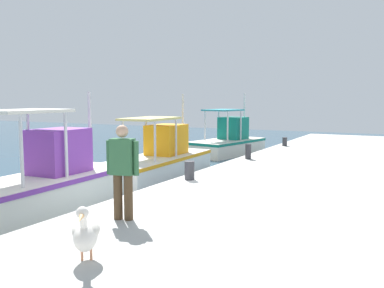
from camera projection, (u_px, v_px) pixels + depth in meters
quay_pier at (365, 234)px, 8.21m from camera, size 36.00×10.00×0.80m
fishing_boat_second at (44, 185)px, 11.16m from camera, size 5.35×2.04×3.15m
fishing_boat_third at (159, 159)px, 16.75m from camera, size 5.93×2.17×3.13m
fishing_boat_fourth at (228, 142)px, 22.80m from camera, size 4.88×2.83×3.22m
pelican at (86, 232)px, 5.74m from camera, size 0.90×0.72×0.82m
fisherman_standing at (123, 168)px, 7.68m from camera, size 0.33×0.60×1.70m
mooring_bollard_second at (190, 170)px, 11.53m from camera, size 0.26×0.26×0.50m
mooring_bollard_third at (248, 151)px, 15.45m from camera, size 0.21×0.21×0.53m
mooring_bollard_fourth at (285, 142)px, 19.62m from camera, size 0.21×0.21×0.39m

